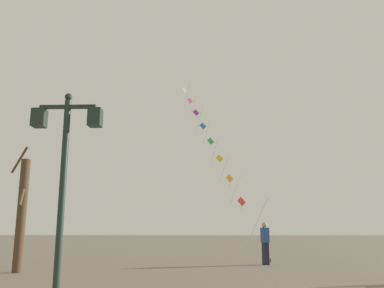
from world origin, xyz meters
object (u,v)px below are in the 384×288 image
(kite_flyer, at_px, (265,242))
(bare_tree, at_px, (22,211))
(kite_train, at_px, (211,142))
(twin_lantern_lamp_post, at_px, (65,152))

(kite_flyer, xyz_separation_m, bare_tree, (-8.76, -3.32, 1.11))
(kite_train, xyz_separation_m, bare_tree, (-6.69, -11.74, -4.94))
(kite_flyer, bearing_deg, bare_tree, 96.12)
(bare_tree, bearing_deg, twin_lantern_lamp_post, -58.60)
(kite_train, bearing_deg, kite_flyer, -76.19)
(twin_lantern_lamp_post, xyz_separation_m, kite_flyer, (5.44, 8.75, -2.14))
(kite_train, height_order, bare_tree, kite_train)
(twin_lantern_lamp_post, relative_size, kite_train, 0.33)
(kite_train, relative_size, kite_flyer, 7.66)
(kite_flyer, distance_m, bare_tree, 9.43)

